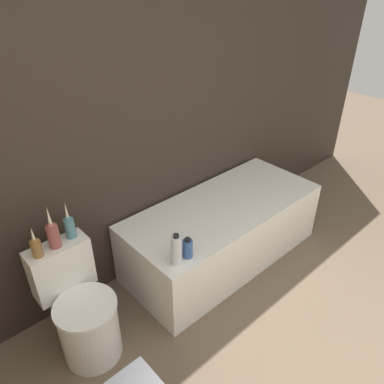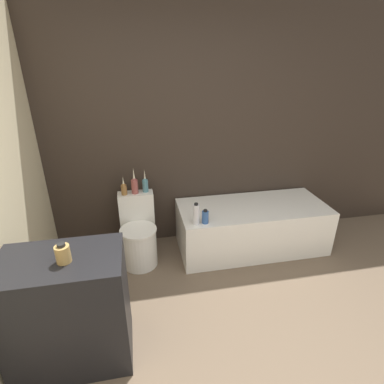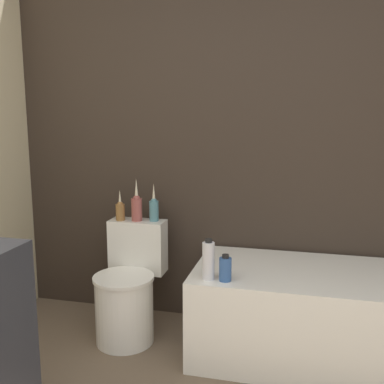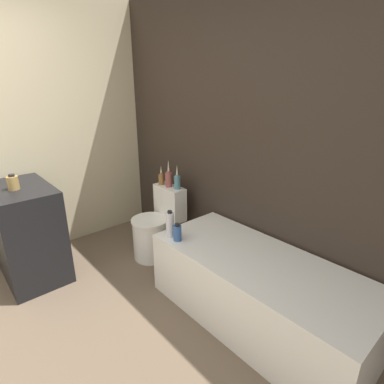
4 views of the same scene
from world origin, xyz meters
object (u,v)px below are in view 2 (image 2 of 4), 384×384
(bathtub, at_px, (251,226))
(vase_gold, at_px, (124,188))
(soap_bottle_glass, at_px, (63,254))
(toilet, at_px, (139,236))
(vase_bronze, at_px, (145,184))
(shampoo_bottle_tall, at_px, (196,214))
(shampoo_bottle_short, at_px, (205,217))
(vase_silver, at_px, (135,185))

(bathtub, height_order, vase_gold, vase_gold)
(soap_bottle_glass, bearing_deg, toilet, 67.94)
(vase_bronze, bearing_deg, toilet, -118.37)
(shampoo_bottle_tall, xyz_separation_m, shampoo_bottle_short, (0.09, 0.00, -0.04))
(toilet, bearing_deg, soap_bottle_glass, -112.06)
(soap_bottle_glass, bearing_deg, shampoo_bottle_short, 38.18)
(soap_bottle_glass, bearing_deg, vase_gold, 75.15)
(shampoo_bottle_tall, bearing_deg, soap_bottle_glass, -139.42)
(vase_bronze, relative_size, shampoo_bottle_tall, 1.10)
(vase_silver, xyz_separation_m, vase_bronze, (0.11, 0.02, -0.01))
(shampoo_bottle_tall, bearing_deg, bathtub, 20.28)
(bathtub, xyz_separation_m, toilet, (-1.29, -0.02, 0.04))
(vase_bronze, bearing_deg, soap_bottle_glass, -113.09)
(bathtub, xyz_separation_m, soap_bottle_glass, (-1.74, -1.15, 0.67))
(toilet, distance_m, vase_silver, 0.55)
(shampoo_bottle_tall, bearing_deg, vase_gold, 148.81)
(vase_gold, height_order, shampoo_bottle_short, vase_gold)
(soap_bottle_glass, xyz_separation_m, vase_silver, (0.46, 1.31, -0.12))
(bathtub, height_order, soap_bottle_glass, soap_bottle_glass)
(bathtub, relative_size, vase_silver, 5.85)
(vase_silver, bearing_deg, shampoo_bottle_tall, -36.78)
(shampoo_bottle_short, bearing_deg, vase_bronze, 141.06)
(vase_silver, distance_m, shampoo_bottle_tall, 0.74)
(bathtub, relative_size, vase_bronze, 6.56)
(bathtub, relative_size, soap_bottle_glass, 12.30)
(shampoo_bottle_tall, bearing_deg, shampoo_bottle_short, 0.91)
(vase_gold, bearing_deg, shampoo_bottle_tall, -31.19)
(bathtub, distance_m, shampoo_bottle_short, 0.75)
(vase_gold, bearing_deg, soap_bottle_glass, -104.85)
(bathtub, bearing_deg, vase_silver, 172.65)
(vase_bronze, height_order, shampoo_bottle_short, vase_bronze)
(vase_bronze, bearing_deg, shampoo_bottle_short, -38.94)
(toilet, height_order, vase_gold, vase_gold)
(bathtub, xyz_separation_m, vase_gold, (-1.40, 0.15, 0.53))
(toilet, relative_size, soap_bottle_glass, 5.39)
(vase_silver, xyz_separation_m, shampoo_bottle_tall, (0.57, -0.43, -0.18))
(vase_silver, relative_size, shampoo_bottle_tall, 1.24)
(soap_bottle_glass, xyz_separation_m, shampoo_bottle_tall, (1.03, 0.88, -0.30))
(vase_silver, xyz_separation_m, shampoo_bottle_short, (0.67, -0.43, -0.22))
(bathtub, relative_size, toilet, 2.28)
(vase_bronze, bearing_deg, bathtub, -9.08)
(vase_silver, distance_m, shampoo_bottle_short, 0.82)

